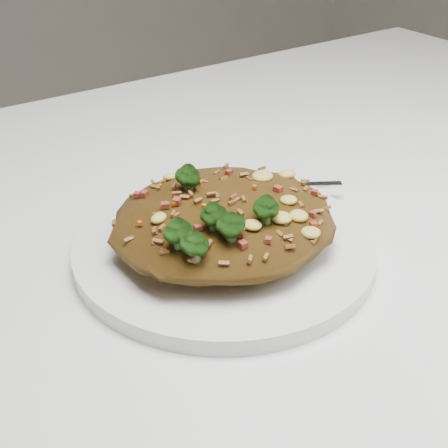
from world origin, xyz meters
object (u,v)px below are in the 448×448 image
Objects in this scene: dining_table at (281,277)px; plate at (224,247)px; fried_rice at (224,212)px; fork at (265,186)px.

dining_table is 0.15m from plate.
fork is at bearing 32.35° from fried_rice.
fried_rice is at bearing -137.01° from plate.
fried_rice is at bearing -116.75° from fork.
fork is at bearing 144.88° from dining_table.
dining_table is at bearing 22.60° from plate.
fried_rice is 0.10m from fork.
plate is 1.34× the size of fried_rice.
plate reaches higher than dining_table.
plate is (-0.10, -0.04, 0.10)m from dining_table.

